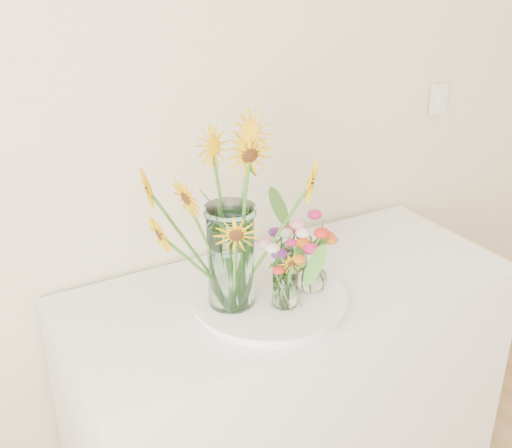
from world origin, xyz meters
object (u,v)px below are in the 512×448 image
object	(u,v)px
small_vase_a	(285,287)
small_vase_c	(284,264)
counter	(288,399)
mason_jar	(231,257)
small_vase_b	(311,269)
tray	(269,301)

from	to	relation	value
small_vase_a	small_vase_c	distance (m)	0.16
counter	mason_jar	distance (m)	0.67
mason_jar	small_vase_a	distance (m)	0.18
counter	small_vase_b	xyz separation A→B (m)	(0.01, -0.09, 0.54)
counter	small_vase_b	size ratio (longest dim) A/B	10.19
small_vase_b	tray	bearing A→B (deg)	169.75
counter	small_vase_b	bearing A→B (deg)	-85.17
tray	mason_jar	bearing A→B (deg)	168.20
small_vase_b	small_vase_a	bearing A→B (deg)	-161.16
small_vase_a	small_vase_b	world-z (taller)	small_vase_b
counter	mason_jar	bearing A→B (deg)	-168.45
tray	small_vase_a	distance (m)	0.10
small_vase_a	small_vase_c	xyz separation A→B (m)	(0.08, 0.13, -0.01)
tray	small_vase_b	size ratio (longest dim) A/B	3.11
tray	small_vase_a	xyz separation A→B (m)	(0.01, -0.06, 0.07)
tray	mason_jar	distance (m)	0.20
tray	small_vase_b	world-z (taller)	small_vase_b
small_vase_a	tray	bearing A→B (deg)	103.03
tray	small_vase_b	bearing A→B (deg)	-10.25
counter	tray	distance (m)	0.48
small_vase_c	tray	bearing A→B (deg)	-143.01
mason_jar	small_vase_b	distance (m)	0.26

